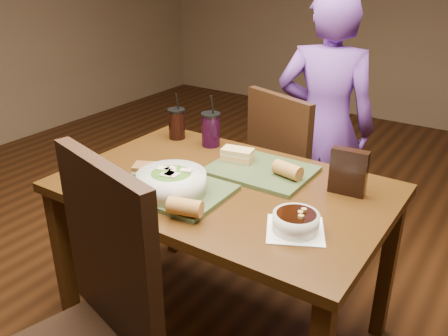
% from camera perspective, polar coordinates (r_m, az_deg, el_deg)
% --- Properties ---
extents(ground, '(6.00, 6.00, 0.00)m').
position_cam_1_polar(ground, '(2.34, -0.00, -18.65)').
color(ground, '#381C0B').
rests_on(ground, ground).
extents(dining_table, '(1.30, 0.85, 0.75)m').
position_cam_1_polar(dining_table, '(1.95, -0.00, -4.30)').
color(dining_table, '#3E250C').
rests_on(dining_table, ground).
extents(chair_near, '(0.58, 0.59, 1.09)m').
position_cam_1_polar(chair_near, '(1.49, -16.14, -18.12)').
color(chair_near, black).
rests_on(chair_near, ground).
extents(chair_far, '(0.54, 0.55, 0.98)m').
position_cam_1_polar(chair_far, '(2.55, 7.37, -0.25)').
color(chair_far, black).
rests_on(chair_far, ground).
extents(diner, '(0.60, 0.47, 1.47)m').
position_cam_1_polar(diner, '(2.65, 11.99, 4.81)').
color(diner, '#643695').
rests_on(diner, ground).
extents(tray_near, '(0.43, 0.33, 0.02)m').
position_cam_1_polar(tray_near, '(1.85, -6.06, -2.65)').
color(tray_near, '#374726').
rests_on(tray_near, dining_table).
extents(tray_far, '(0.42, 0.32, 0.02)m').
position_cam_1_polar(tray_far, '(2.01, 4.48, -0.27)').
color(tray_far, '#374726').
rests_on(tray_far, dining_table).
extents(salad_bowl, '(0.26, 0.26, 0.09)m').
position_cam_1_polar(salad_bowl, '(1.80, -6.33, -1.55)').
color(salad_bowl, silver).
rests_on(salad_bowl, tray_near).
extents(soup_bowl, '(0.25, 0.25, 0.08)m').
position_cam_1_polar(soup_bowl, '(1.60, 8.64, -6.39)').
color(soup_bowl, white).
rests_on(soup_bowl, dining_table).
extents(sandwich_near, '(0.14, 0.12, 0.05)m').
position_cam_1_polar(sandwich_near, '(1.94, -9.13, -0.35)').
color(sandwich_near, '#593819').
rests_on(sandwich_near, tray_near).
extents(sandwich_far, '(0.15, 0.10, 0.05)m').
position_cam_1_polar(sandwich_far, '(2.07, 1.64, 1.63)').
color(sandwich_far, tan).
rests_on(sandwich_far, tray_far).
extents(baguette_near, '(0.13, 0.09, 0.06)m').
position_cam_1_polar(baguette_near, '(1.64, -4.71, -4.70)').
color(baguette_near, '#AD7533').
rests_on(baguette_near, tray_near).
extents(baguette_far, '(0.13, 0.08, 0.06)m').
position_cam_1_polar(baguette_far, '(1.93, 7.66, -0.25)').
color(baguette_far, '#AD7533').
rests_on(baguette_far, tray_far).
extents(cup_cola, '(0.09, 0.09, 0.23)m').
position_cam_1_polar(cup_cola, '(2.38, -5.71, 5.35)').
color(cup_cola, black).
rests_on(cup_cola, dining_table).
extents(cup_berry, '(0.09, 0.09, 0.25)m').
position_cam_1_polar(cup_berry, '(2.27, -1.60, 4.67)').
color(cup_berry, black).
rests_on(cup_berry, dining_table).
extents(chip_bag, '(0.14, 0.05, 0.18)m').
position_cam_1_polar(chip_bag, '(1.85, 14.74, -0.47)').
color(chip_bag, black).
rests_on(chip_bag, dining_table).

